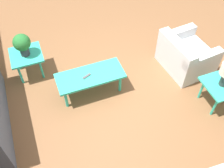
# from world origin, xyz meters

# --- Properties ---
(ground_plane) EXTENTS (14.00, 14.00, 0.00)m
(ground_plane) POSITION_xyz_m (0.00, 0.00, 0.00)
(ground_plane) COLOR brown
(armchair) EXTENTS (0.88, 1.01, 0.72)m
(armchair) POSITION_xyz_m (-1.41, -0.17, 0.30)
(armchair) COLOR silver
(armchair) RESTS_ON ground_plane
(coffee_table) EXTENTS (1.18, 0.50, 0.45)m
(coffee_table) POSITION_xyz_m (0.50, -0.22, 0.39)
(coffee_table) COLOR #2DB79E
(coffee_table) RESTS_ON ground_plane
(side_table_plant) EXTENTS (0.57, 0.57, 0.50)m
(side_table_plant) POSITION_xyz_m (1.45, -1.08, 0.43)
(side_table_plant) COLOR #2DB79E
(side_table_plant) RESTS_ON ground_plane
(side_table_lamp) EXTENTS (0.57, 0.57, 0.50)m
(side_table_lamp) POSITION_xyz_m (-1.46, 0.81, 0.43)
(side_table_lamp) COLOR #2DB79E
(side_table_lamp) RESTS_ON ground_plane
(potted_plant) EXTENTS (0.31, 0.31, 0.43)m
(potted_plant) POSITION_xyz_m (1.45, -1.08, 0.75)
(potted_plant) COLOR #333338
(potted_plant) RESTS_ON side_table_plant
(remote_control) EXTENTS (0.16, 0.10, 0.02)m
(remote_control) POSITION_xyz_m (0.56, -0.20, 0.46)
(remote_control) COLOR #4C4C51
(remote_control) RESTS_ON coffee_table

